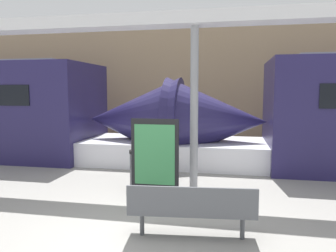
{
  "coord_description": "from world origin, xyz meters",
  "views": [
    {
      "loc": [
        1.28,
        -4.44,
        2.2
      ],
      "look_at": [
        -0.19,
        3.01,
        1.4
      ],
      "focal_mm": 35.0,
      "sensor_mm": 36.0,
      "label": 1
    }
  ],
  "objects_px": {
    "trash_bin": "(140,169)",
    "poster_board": "(155,158)",
    "bench_near": "(192,208)",
    "support_column_near": "(194,109)"
  },
  "relations": [
    {
      "from": "trash_bin",
      "to": "poster_board",
      "type": "relative_size",
      "value": 0.53
    },
    {
      "from": "bench_near",
      "to": "poster_board",
      "type": "height_order",
      "value": "poster_board"
    },
    {
      "from": "bench_near",
      "to": "poster_board",
      "type": "distance_m",
      "value": 2.1
    },
    {
      "from": "poster_board",
      "to": "support_column_near",
      "type": "distance_m",
      "value": 1.44
    },
    {
      "from": "trash_bin",
      "to": "poster_board",
      "type": "xyz_separation_m",
      "value": [
        0.48,
        -0.57,
        0.39
      ]
    },
    {
      "from": "bench_near",
      "to": "support_column_near",
      "type": "xyz_separation_m",
      "value": [
        -0.27,
        2.59,
        1.33
      ]
    },
    {
      "from": "poster_board",
      "to": "support_column_near",
      "type": "height_order",
      "value": "support_column_near"
    },
    {
      "from": "trash_bin",
      "to": "poster_board",
      "type": "distance_m",
      "value": 0.84
    },
    {
      "from": "trash_bin",
      "to": "support_column_near",
      "type": "relative_size",
      "value": 0.24
    },
    {
      "from": "trash_bin",
      "to": "support_column_near",
      "type": "distance_m",
      "value": 1.84
    }
  ]
}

